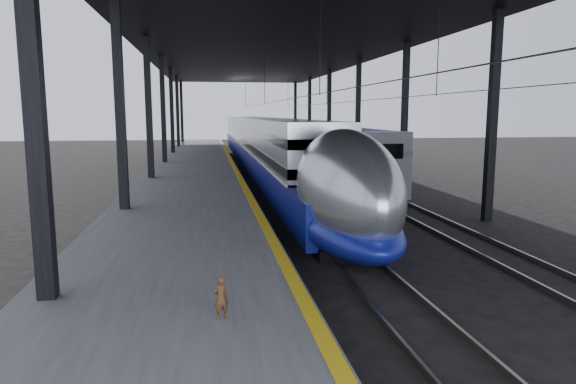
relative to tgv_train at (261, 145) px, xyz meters
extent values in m
plane|color=black|center=(-2.00, -28.45, -2.04)|extent=(160.00, 160.00, 0.00)
cube|color=#4C4C4F|center=(-5.50, -8.45, -1.54)|extent=(6.00, 80.00, 1.00)
cube|color=gold|center=(-2.70, -8.45, -1.04)|extent=(0.30, 80.00, 0.01)
cube|color=slate|center=(-0.72, -8.45, -1.96)|extent=(0.08, 80.00, 0.16)
cube|color=slate|center=(0.72, -8.45, -1.96)|extent=(0.08, 80.00, 0.16)
cube|color=slate|center=(4.28, -8.45, -1.96)|extent=(0.08, 80.00, 0.16)
cube|color=slate|center=(5.72, -8.45, -1.96)|extent=(0.08, 80.00, 0.16)
cube|color=black|center=(-7.80, -33.45, 2.46)|extent=(0.35, 0.35, 9.00)
cube|color=black|center=(-7.80, -23.45, 2.46)|extent=(0.35, 0.35, 9.00)
cube|color=black|center=(7.60, -23.45, 2.46)|extent=(0.35, 0.35, 9.00)
cube|color=black|center=(-7.80, -13.45, 2.46)|extent=(0.35, 0.35, 9.00)
cube|color=black|center=(7.60, -13.45, 2.46)|extent=(0.35, 0.35, 9.00)
cube|color=black|center=(-7.80, -3.45, 2.46)|extent=(0.35, 0.35, 9.00)
cube|color=black|center=(7.60, -3.45, 2.46)|extent=(0.35, 0.35, 9.00)
cube|color=black|center=(-7.80, 6.55, 2.46)|extent=(0.35, 0.35, 9.00)
cube|color=black|center=(7.60, 6.55, 2.46)|extent=(0.35, 0.35, 9.00)
cube|color=black|center=(-7.80, 16.55, 2.46)|extent=(0.35, 0.35, 9.00)
cube|color=black|center=(7.60, 16.55, 2.46)|extent=(0.35, 0.35, 9.00)
cube|color=black|center=(-7.80, 26.55, 2.46)|extent=(0.35, 0.35, 9.00)
cube|color=black|center=(7.60, 26.55, 2.46)|extent=(0.35, 0.35, 9.00)
cube|color=black|center=(-0.10, -8.45, 7.21)|extent=(18.00, 75.00, 0.45)
cylinder|color=slate|center=(0.00, -8.45, 3.46)|extent=(0.03, 74.00, 0.03)
cylinder|color=slate|center=(5.00, -8.45, 3.46)|extent=(0.03, 74.00, 0.03)
cube|color=#AAADB1|center=(0.00, 4.02, 0.29)|extent=(2.94, 57.00, 4.06)
cube|color=navy|center=(0.00, 2.52, -0.98)|extent=(3.02, 62.00, 1.57)
cube|color=silver|center=(0.00, 4.02, -0.16)|extent=(3.04, 57.00, 0.10)
cube|color=black|center=(0.00, 4.02, 1.46)|extent=(2.98, 57.00, 0.43)
cube|color=black|center=(0.00, 4.02, 0.29)|extent=(2.98, 57.00, 0.43)
ellipsoid|color=#AAADB1|center=(0.00, -27.48, 0.14)|extent=(2.94, 8.40, 4.06)
ellipsoid|color=navy|center=(0.00, -27.48, -1.03)|extent=(3.02, 8.40, 1.72)
ellipsoid|color=black|center=(0.00, -30.08, 0.95)|extent=(1.52, 2.20, 0.91)
cube|color=black|center=(0.00, -27.48, -1.84)|extent=(2.23, 2.60, 0.40)
cube|color=black|center=(0.00, -5.48, -1.84)|extent=(2.23, 2.60, 0.40)
cube|color=navy|center=(5.00, -8.92, -0.13)|extent=(2.67, 18.00, 3.62)
cube|color=gray|center=(5.00, -17.32, -0.13)|extent=(2.72, 1.20, 3.67)
cube|color=black|center=(5.00, -17.94, 0.68)|extent=(1.62, 0.06, 0.81)
cube|color=#B21C0D|center=(5.00, -17.94, -0.56)|extent=(1.14, 0.06, 0.52)
cube|color=gray|center=(5.00, 10.08, -0.13)|extent=(2.67, 18.00, 3.62)
cube|color=gray|center=(5.00, 29.08, -0.13)|extent=(2.67, 18.00, 3.62)
cube|color=black|center=(5.00, -14.92, -1.86)|extent=(2.10, 2.40, 0.36)
cube|color=black|center=(5.00, 7.08, -1.86)|extent=(2.10, 2.40, 0.36)
imported|color=#492C18|center=(-4.36, -35.09, -0.64)|extent=(0.35, 0.30, 0.81)
camera|label=1|loc=(-4.54, -44.06, 2.66)|focal=32.00mm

